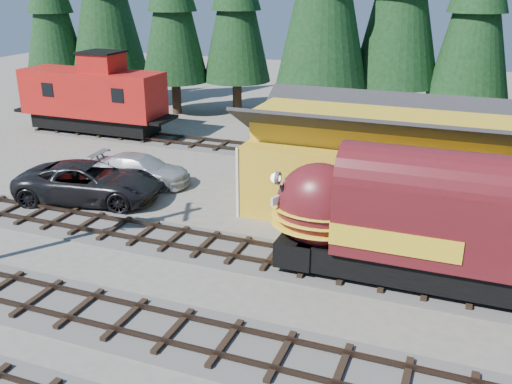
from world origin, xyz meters
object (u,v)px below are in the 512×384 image
(caboose, at_px, (94,97))
(pickup_truck_b, at_px, (141,170))
(locomotive, at_px, (461,233))
(pickup_truck_a, at_px, (89,182))
(depot, at_px, (381,153))

(caboose, relative_size, pickup_truck_b, 1.89)
(locomotive, height_order, pickup_truck_a, locomotive)
(pickup_truck_a, bearing_deg, depot, -88.17)
(pickup_truck_a, xyz_separation_m, pickup_truck_b, (1.02, 3.19, -0.19))
(caboose, bearing_deg, pickup_truck_a, -55.42)
(locomotive, relative_size, pickup_truck_a, 2.00)
(caboose, bearing_deg, depot, -19.19)
(depot, xyz_separation_m, pickup_truck_a, (-13.76, -3.80, -1.97))
(caboose, bearing_deg, pickup_truck_b, -42.64)
(caboose, height_order, pickup_truck_a, caboose)
(depot, distance_m, pickup_truck_a, 14.41)
(caboose, bearing_deg, locomotive, -28.78)
(pickup_truck_a, bearing_deg, locomotive, -112.29)
(depot, height_order, caboose, caboose)
(locomotive, bearing_deg, pickup_truck_a, 171.33)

